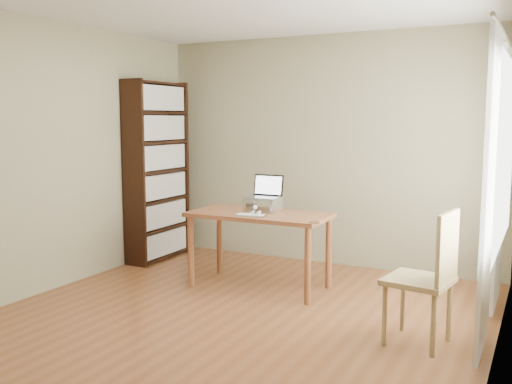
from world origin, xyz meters
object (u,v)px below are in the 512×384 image
Objects in this scene: desk at (259,223)px; laptop at (266,192)px; bookshelf at (157,171)px; cat at (262,205)px; keyboard at (250,215)px; chair at (430,273)px.

laptop is (-0.00, 0.14, 0.29)m from desk.
bookshelf reaches higher than cat.
cat is at bearing 88.76° from keyboard.
cat is (-0.02, 0.11, 0.16)m from desk.
keyboard reaches higher than desk.
cat is 0.47× the size of chair.
laptop reaches higher than keyboard.
bookshelf is 4.39× the size of cat.
keyboard is at bearing -94.25° from cat.
chair reaches higher than cat.
laptop is at bearing 162.13° from chair.
laptop is (1.61, -0.39, -0.11)m from bookshelf.
bookshelf is at bearing 168.04° from chair.
laptop is at bearing 89.46° from desk.
chair is (1.76, -0.87, -0.39)m from laptop.
desk is 4.31× the size of laptop.
keyboard is (0.02, -0.36, -0.18)m from laptop.
keyboard is 1.84m from chair.
bookshelf reaches higher than desk.
desk is 0.32m from laptop.
cat is (-0.02, -0.02, -0.13)m from laptop.
bookshelf is 2.08× the size of chair.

